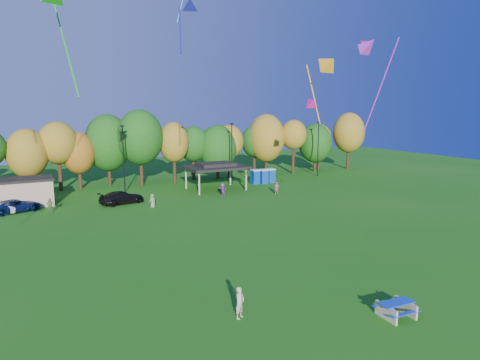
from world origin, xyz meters
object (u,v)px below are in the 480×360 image
porta_potties (263,176)px  kite_flyer (240,303)px  picnic_table (396,308)px  car_c (16,206)px  car_d (122,198)px

porta_potties → kite_flyer: bearing=-122.1°
picnic_table → car_c: size_ratio=0.40×
porta_potties → car_c: bearing=-174.5°
porta_potties → picnic_table: 42.36m
car_d → car_c: bearing=71.0°
picnic_table → car_c: car_c is taller
picnic_table → car_c: (-18.54, 36.50, 0.21)m
porta_potties → car_d: bearing=-168.7°
porta_potties → picnic_table: (-14.79, -39.69, -0.60)m
picnic_table → car_d: bearing=104.6°
kite_flyer → car_c: (-10.84, 32.69, -0.18)m
porta_potties → kite_flyer: porta_potties is taller
kite_flyer → picnic_table: bearing=-55.9°
porta_potties → car_d: porta_potties is taller
kite_flyer → car_c: size_ratio=0.35×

